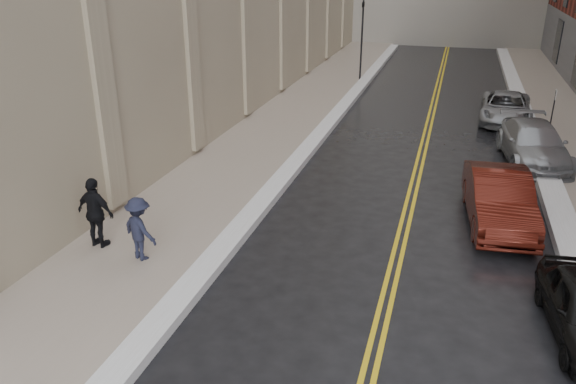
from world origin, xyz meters
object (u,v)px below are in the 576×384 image
Objects in this scene: car_silver_far at (506,108)px; pedestrian_b at (139,229)px; car_silver_near at (534,144)px; car_maroon at (499,199)px; pedestrian_c at (96,213)px.

car_silver_far is 2.93× the size of pedestrian_b.
car_silver_far is at bearing 89.84° from car_silver_near.
pedestrian_b is (-10.88, -11.72, 0.24)m from car_silver_near.
pedestrian_b is (-9.28, -5.38, 0.21)m from car_maroon.
pedestrian_c is at bearing 11.10° from pedestrian_b.
car_silver_near is 15.99m from pedestrian_b.
car_maroon is 11.93m from pedestrian_c.
pedestrian_c reaches higher than car_silver_far.
car_silver_near is at bearing -110.81° from pedestrian_b.
car_silver_near is (1.60, 6.34, -0.03)m from car_maroon.
car_silver_far is 20.56m from pedestrian_b.
car_silver_far is (-0.71, 6.15, -0.07)m from car_silver_near.
pedestrian_c is (-10.79, -5.09, 0.35)m from car_maroon.
pedestrian_b is at bearing -116.76° from car_silver_far.
pedestrian_c reaches higher than car_maroon.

